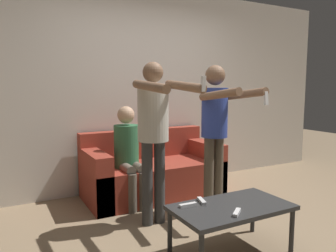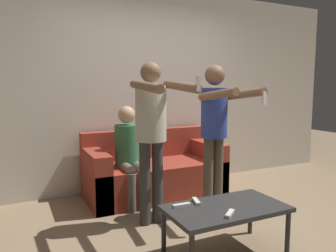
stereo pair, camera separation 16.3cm
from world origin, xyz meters
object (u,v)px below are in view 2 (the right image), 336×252
object	(u,v)px
person_standing_right	(215,122)
remote_mid	(182,205)
remote_near	(230,214)
remote_far	(196,201)
couch	(154,173)
person_seated	(129,151)
coffee_table	(226,211)
person_standing_left	(152,124)

from	to	relation	value
person_standing_right	remote_mid	size ratio (longest dim) A/B	10.62
remote_near	remote_far	size ratio (longest dim) A/B	0.90
remote_near	couch	bearing A→B (deg)	85.23
person_seated	remote_mid	bearing A→B (deg)	-90.43
remote_far	person_seated	bearing A→B (deg)	96.26
person_seated	coffee_table	size ratio (longest dim) A/B	1.17
remote_mid	remote_far	distance (m)	0.16
person_standing_left	remote_far	size ratio (longest dim) A/B	10.49
couch	person_standing_right	bearing A→B (deg)	-65.88
couch	remote_near	xyz separation A→B (m)	(-0.15, -1.81, 0.14)
person_standing_left	remote_mid	bearing A→B (deg)	-92.37
remote_near	remote_far	bearing A→B (deg)	105.37
person_standing_right	remote_far	world-z (taller)	person_standing_right
person_seated	remote_far	world-z (taller)	person_seated
remote_near	remote_far	xyz separation A→B (m)	(-0.09, 0.34, 0.00)
remote_near	remote_mid	distance (m)	0.40
coffee_table	remote_mid	size ratio (longest dim) A/B	6.49
remote_near	remote_mid	size ratio (longest dim) A/B	0.92
person_seated	remote_far	xyz separation A→B (m)	(0.14, -1.30, -0.20)
person_standing_left	person_standing_right	size ratio (longest dim) A/B	1.01
remote_mid	remote_far	bearing A→B (deg)	9.97
person_standing_left	person_standing_right	world-z (taller)	person_standing_left
coffee_table	person_standing_right	bearing A→B (deg)	61.92
remote_near	remote_far	distance (m)	0.35
person_seated	remote_near	distance (m)	1.67
person_standing_right	remote_mid	xyz separation A→B (m)	(-0.77, -0.67, -0.57)
person_standing_left	person_standing_right	distance (m)	0.74
couch	remote_far	bearing A→B (deg)	-99.42
person_standing_right	person_seated	size ratio (longest dim) A/B	1.39
person_standing_left	remote_mid	distance (m)	0.89
coffee_table	remote_far	xyz separation A→B (m)	(-0.17, 0.18, 0.05)
person_standing_left	person_seated	xyz separation A→B (m)	(-0.02, 0.66, -0.39)
person_seated	remote_near	size ratio (longest dim) A/B	8.30
remote_near	person_standing_left	bearing A→B (deg)	102.49
coffee_table	remote_near	xyz separation A→B (m)	(-0.08, -0.16, 0.05)
coffee_table	person_standing_left	bearing A→B (deg)	110.03
couch	person_standing_left	distance (m)	1.16
couch	remote_mid	distance (m)	1.56
remote_mid	person_standing_right	bearing A→B (deg)	41.24
remote_near	remote_far	world-z (taller)	same
person_standing_left	person_seated	world-z (taller)	person_standing_left
coffee_table	remote_near	world-z (taller)	remote_near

